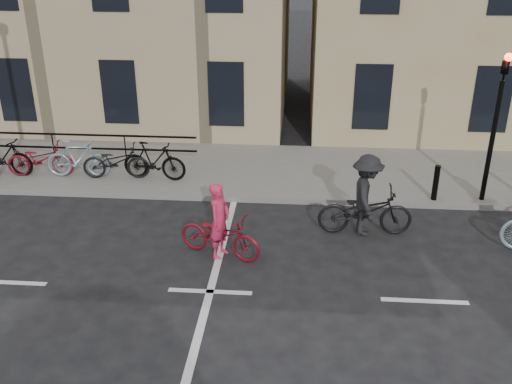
{
  "coord_description": "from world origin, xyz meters",
  "views": [
    {
      "loc": [
        1.58,
        -8.99,
        6.14
      ],
      "look_at": [
        0.7,
        2.23,
        1.1
      ],
      "focal_mm": 40.0,
      "sensor_mm": 36.0,
      "label": 1
    }
  ],
  "objects": [
    {
      "name": "cyclist_dark",
      "position": [
        3.12,
        2.61,
        0.74
      ],
      "size": [
        2.12,
        1.23,
        1.87
      ],
      "rotation": [
        0.0,
        0.0,
        1.6
      ],
      "color": "black",
      "rests_on": "ground"
    },
    {
      "name": "ground",
      "position": [
        0.0,
        0.0,
        0.0
      ],
      "size": [
        120.0,
        120.0,
        0.0
      ],
      "primitive_type": "plane",
      "color": "black",
      "rests_on": "ground"
    },
    {
      "name": "cyclist_pink",
      "position": [
        0.01,
        1.36,
        0.57
      ],
      "size": [
        1.95,
        1.23,
        1.64
      ],
      "rotation": [
        0.0,
        0.0,
        1.22
      ],
      "color": "maroon",
      "rests_on": "ground"
    },
    {
      "name": "bollard_east",
      "position": [
        5.0,
        4.25,
        0.6
      ],
      "size": [
        0.14,
        0.14,
        0.9
      ],
      "primitive_type": "cylinder",
      "color": "black",
      "rests_on": "sidewalk"
    },
    {
      "name": "parked_bikes",
      "position": [
        -4.92,
        5.04,
        0.65
      ],
      "size": [
        7.25,
        1.23,
        1.05
      ],
      "color": "black",
      "rests_on": "sidewalk"
    },
    {
      "name": "sidewalk",
      "position": [
        -4.0,
        6.0,
        0.07
      ],
      "size": [
        46.0,
        4.0,
        0.15
      ],
      "primitive_type": "cube",
      "color": "slate",
      "rests_on": "ground"
    },
    {
      "name": "traffic_light",
      "position": [
        6.2,
        4.34,
        2.45
      ],
      "size": [
        0.18,
        0.3,
        3.9
      ],
      "color": "black",
      "rests_on": "sidewalk"
    }
  ]
}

